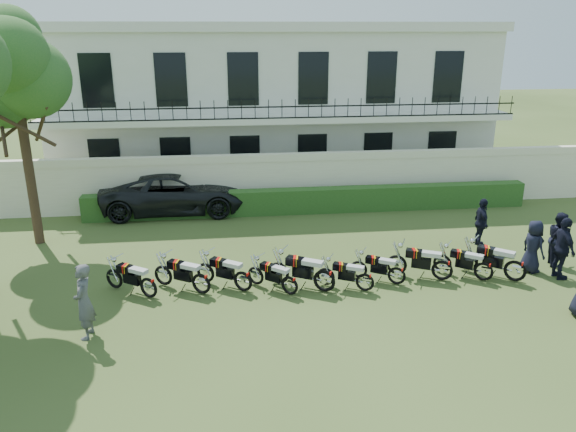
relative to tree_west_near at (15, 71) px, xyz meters
name	(u,v)px	position (x,y,z in m)	size (l,w,h in m)	color
ground	(315,292)	(8.96, -5.00, -5.89)	(100.00, 100.00, 0.00)	#33441B
perimeter_wall	(284,180)	(8.96, 3.00, -4.72)	(30.00, 0.35, 2.30)	#EBE2C6
hedge	(311,201)	(9.96, 2.20, -5.39)	(18.00, 0.60, 1.00)	#1C4117
building	(270,100)	(8.96, 8.96, -2.18)	(20.40, 9.60, 7.40)	silver
tree_west_near	(15,71)	(0.00, 0.00, 0.00)	(3.40, 3.20, 7.90)	#473323
motorcycle_0	(148,283)	(4.28, -4.80, -5.42)	(1.59, 1.14, 1.02)	black
motorcycle_1	(201,279)	(5.74, -4.74, -5.40)	(1.69, 1.10, 1.05)	black
motorcycle_2	(243,276)	(6.92, -4.71, -5.41)	(1.62, 1.15, 1.04)	black
motorcycle_3	(290,281)	(8.22, -5.08, -5.45)	(1.39, 1.19, 0.95)	black
motorcycle_4	(324,276)	(9.22, -5.02, -5.37)	(1.86, 1.11, 1.13)	black
motorcycle_5	(365,278)	(10.38, -5.12, -5.46)	(1.56, 0.86, 0.93)	black
motorcycle_6	(397,272)	(11.42, -4.79, -5.46)	(1.51, 0.92, 0.93)	black
motorcycle_7	(443,265)	(12.85, -4.68, -5.39)	(1.83, 0.97, 1.08)	black
motorcycle_8	(484,267)	(14.07, -4.85, -5.43)	(1.50, 1.15, 0.99)	black
motorcycle_9	(516,266)	(14.96, -5.01, -5.37)	(1.64, 1.40, 1.12)	black
suv	(176,192)	(4.52, 2.96, -5.06)	(2.74, 5.93, 1.65)	black
inspector	(84,302)	(3.02, -6.71, -4.93)	(0.70, 0.46, 1.91)	#595A5F
officer_2	(562,248)	(16.43, -4.91, -4.93)	(1.13, 0.47, 1.92)	black
officer_3	(533,246)	(15.84, -4.34, -5.06)	(0.81, 0.53, 1.66)	black
officer_4	(559,239)	(16.93, -3.92, -5.02)	(0.84, 0.66, 1.74)	black
officer_5	(481,223)	(15.18, -2.15, -5.03)	(1.00, 0.42, 1.71)	black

